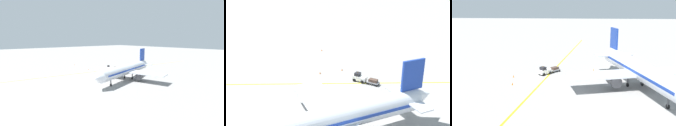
# 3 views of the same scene
# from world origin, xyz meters

# --- Properties ---
(ground_plane) EXTENTS (400.00, 400.00, 0.00)m
(ground_plane) POSITION_xyz_m (0.00, 0.00, 0.00)
(ground_plane) COLOR gray
(apron_yellow_centreline) EXTENTS (16.09, 119.02, 0.01)m
(apron_yellow_centreline) POSITION_xyz_m (0.00, 0.00, 0.00)
(apron_yellow_centreline) COLOR yellow
(apron_yellow_centreline) RESTS_ON ground
(airplane_at_gate) EXTENTS (28.37, 34.98, 10.60)m
(airplane_at_gate) POSITION_xyz_m (-19.34, 4.68, 3.71)
(airplane_at_gate) COLOR silver
(airplane_at_gate) RESTS_ON ground
(baggage_tug_white) EXTENTS (3.08, 3.26, 2.11)m
(baggage_tug_white) POSITION_xyz_m (0.56, -3.95, 0.90)
(baggage_tug_white) COLOR white
(baggage_tug_white) RESTS_ON ground
(baggage_cart_trailing) EXTENTS (2.74, 2.89, 1.24)m
(baggage_cart_trailing) POSITION_xyz_m (-1.56, -6.48, 0.76)
(baggage_cart_trailing) COLOR gray
(baggage_cart_trailing) RESTS_ON ground
(ground_crew_worker) EXTENTS (0.51, 0.37, 1.68)m
(ground_crew_worker) POSITION_xyz_m (-10.85, -2.67, 0.91)
(ground_crew_worker) COLOR #23232D
(ground_crew_worker) RESTS_ON ground
(traffic_cone_near_nose) EXTENTS (0.32, 0.32, 0.55)m
(traffic_cone_near_nose) POSITION_xyz_m (7.24, -1.22, 0.28)
(traffic_cone_near_nose) COLOR orange
(traffic_cone_near_nose) RESTS_ON ground
(traffic_cone_by_wingtip) EXTENTS (0.32, 0.32, 0.55)m
(traffic_cone_by_wingtip) POSITION_xyz_m (6.05, 4.21, 0.28)
(traffic_cone_by_wingtip) COLOR orange
(traffic_cone_by_wingtip) RESTS_ON ground
(traffic_cone_far_edge) EXTENTS (0.32, 0.32, 0.55)m
(traffic_cone_far_edge) POSITION_xyz_m (-11.01, -8.23, 0.28)
(traffic_cone_far_edge) COLOR orange
(traffic_cone_far_edge) RESTS_ON ground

